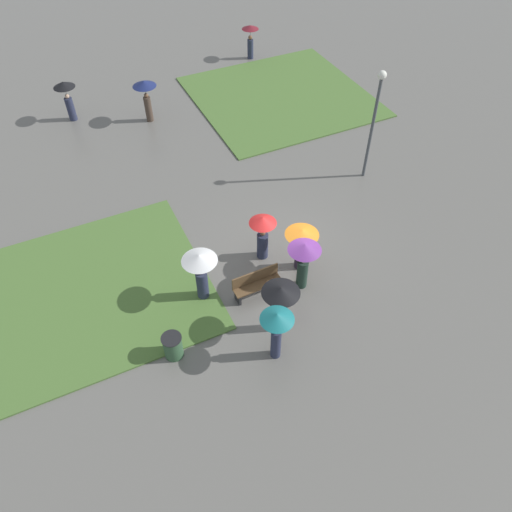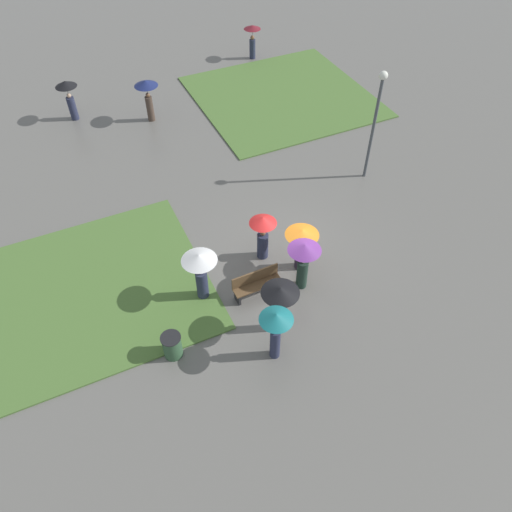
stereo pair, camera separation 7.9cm
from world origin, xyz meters
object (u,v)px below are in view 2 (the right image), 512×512
at_px(lamp_post, 376,113).
at_px(trash_bin, 172,346).
at_px(lone_walker_near_lawn, 68,93).
at_px(park_bench, 257,283).
at_px(lone_walker_far_path, 147,91).
at_px(crowd_person_white, 200,268).
at_px(lone_walker_mid_plaza, 252,36).
at_px(crowd_person_purple, 304,257).
at_px(crowd_person_red, 263,231).
at_px(crowd_person_teal, 276,326).
at_px(crowd_person_orange, 301,240).
at_px(crowd_person_black, 280,297).

relative_size(lamp_post, trash_bin, 5.35).
bearing_deg(lone_walker_near_lawn, park_bench, 20.02).
xyz_separation_m(lamp_post, lone_walker_far_path, (-6.70, 7.90, -1.43)).
distance_m(trash_bin, crowd_person_white, 2.49).
bearing_deg(crowd_person_white, lone_walker_mid_plaza, -170.05).
distance_m(park_bench, crowd_person_purple, 1.76).
relative_size(trash_bin, lone_walker_mid_plaza, 0.47).
relative_size(crowd_person_red, lone_walker_far_path, 0.91).
distance_m(crowd_person_teal, lone_walker_near_lawn, 15.92).
height_order(crowd_person_teal, lone_walker_mid_plaza, crowd_person_teal).
xyz_separation_m(crowd_person_orange, lone_walker_near_lawn, (-5.08, 12.88, 0.07)).
distance_m(crowd_person_black, lone_walker_far_path, 13.21).
xyz_separation_m(crowd_person_orange, crowd_person_purple, (-0.35, -0.77, 0.11)).
bearing_deg(park_bench, crowd_person_white, 158.97).
height_order(lamp_post, trash_bin, lamp_post).
bearing_deg(trash_bin, lone_walker_near_lawn, 90.20).
bearing_deg(crowd_person_black, lone_walker_far_path, -68.15).
relative_size(crowd_person_teal, lone_walker_far_path, 1.00).
bearing_deg(crowd_person_white, crowd_person_teal, 60.36).
bearing_deg(park_bench, crowd_person_red, 56.40).
xyz_separation_m(lamp_post, lone_walker_near_lawn, (-9.95, 9.54, -1.58)).
bearing_deg(park_bench, lone_walker_mid_plaza, 64.45).
bearing_deg(crowd_person_black, crowd_person_white, -30.84).
bearing_deg(lone_walker_near_lawn, lamp_post, 52.43).
distance_m(crowd_person_teal, lone_walker_mid_plaza, 19.45).
bearing_deg(crowd_person_red, lone_walker_mid_plaza, 30.56).
bearing_deg(crowd_person_white, park_bench, 110.22).
height_order(crowd_person_red, lone_walker_near_lawn, lone_walker_near_lawn).
height_order(trash_bin, crowd_person_teal, crowd_person_teal).
xyz_separation_m(lamp_post, crowd_person_orange, (-4.88, -3.34, -1.64)).
distance_m(crowd_person_purple, lone_walker_near_lawn, 14.45).
bearing_deg(lamp_post, crowd_person_purple, -141.81).
distance_m(crowd_person_purple, crowd_person_black, 1.89).
bearing_deg(crowd_person_orange, trash_bin, 26.44).
height_order(lone_walker_far_path, lone_walker_mid_plaza, lone_walker_far_path).
bearing_deg(crowd_person_teal, crowd_person_orange, 166.77).
distance_m(lone_walker_far_path, lone_walker_near_lawn, 3.65).
relative_size(crowd_person_white, crowd_person_red, 1.07).
xyz_separation_m(crowd_person_orange, crowd_person_white, (-3.44, 0.18, 0.09)).
relative_size(trash_bin, crowd_person_red, 0.47).
xyz_separation_m(park_bench, lone_walker_far_path, (-0.01, 11.65, 1.01)).
distance_m(lamp_post, crowd_person_teal, 9.59).
bearing_deg(crowd_person_orange, crowd_person_black, 57.40).
bearing_deg(lamp_post, crowd_person_teal, -139.63).
bearing_deg(lone_walker_near_lawn, trash_bin, 6.42).
distance_m(crowd_person_black, crowd_person_red, 3.11).
distance_m(crowd_person_orange, crowd_person_white, 3.45).
relative_size(crowd_person_black, crowd_person_red, 1.06).
distance_m(park_bench, lone_walker_far_path, 11.70).
bearing_deg(crowd_person_orange, park_bench, 22.55).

